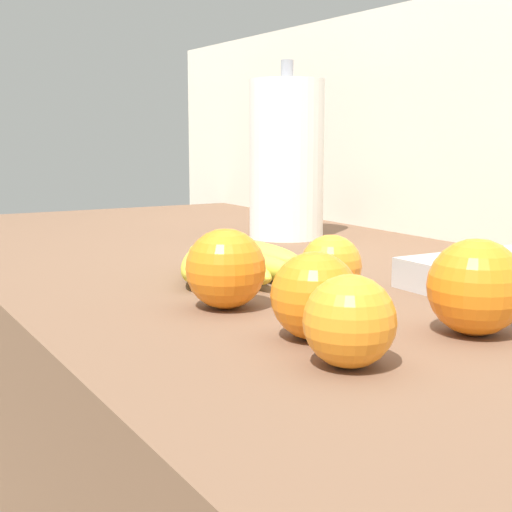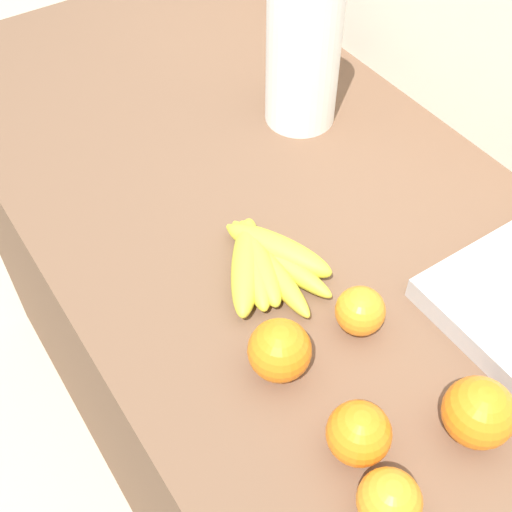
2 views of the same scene
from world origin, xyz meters
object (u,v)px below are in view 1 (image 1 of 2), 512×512
object	(u,v)px
banana_bunch	(224,261)
orange_far_right	(315,296)
orange_back_left	(350,321)
orange_front	(226,269)
orange_back_right	(331,265)
paper_towel_roll	(287,159)
orange_right	(476,287)

from	to	relation	value
banana_bunch	orange_far_right	bearing A→B (deg)	-12.44
banana_bunch	orange_back_left	world-z (taller)	orange_back_left
orange_front	orange_back_left	bearing A→B (deg)	-2.45
orange_back_right	paper_towel_roll	xyz separation A→B (m)	(-0.41, 0.20, 0.10)
orange_back_right	orange_far_right	bearing A→B (deg)	-40.19
orange_far_right	orange_back_left	xyz separation A→B (m)	(0.08, -0.02, -0.00)
orange_front	orange_back_right	size ratio (longest dim) A/B	1.21
orange_front	paper_towel_roll	distance (m)	0.53
orange_right	orange_back_right	xyz separation A→B (m)	(-0.19, -0.02, -0.01)
orange_far_right	orange_right	distance (m)	0.14
banana_bunch	orange_back_right	xyz separation A→B (m)	(0.15, 0.05, 0.01)
orange_front	orange_back_right	world-z (taller)	orange_front
orange_front	orange_far_right	bearing A→B (deg)	4.98
orange_front	orange_far_right	distance (m)	0.14
orange_far_right	orange_back_right	world-z (taller)	orange_far_right
orange_right	paper_towel_roll	distance (m)	0.63
orange_far_right	banana_bunch	bearing A→B (deg)	167.56
orange_right	orange_back_right	size ratio (longest dim) A/B	1.27
orange_back_left	orange_front	bearing A→B (deg)	177.55
orange_back_left	orange_back_right	xyz separation A→B (m)	(-0.21, 0.13, -0.00)
orange_back_left	orange_back_right	bearing A→B (deg)	147.47
banana_bunch	paper_towel_roll	bearing A→B (deg)	135.75
orange_front	paper_towel_roll	bearing A→B (deg)	141.05
banana_bunch	orange_far_right	size ratio (longest dim) A/B	2.75
orange_far_right	orange_back_right	distance (m)	0.17
paper_towel_roll	orange_front	bearing A→B (deg)	-38.95
orange_far_right	paper_towel_roll	world-z (taller)	paper_towel_roll
orange_back_right	banana_bunch	bearing A→B (deg)	-161.52
orange_front	orange_back_right	distance (m)	0.12
orange_back_right	orange_front	bearing A→B (deg)	-92.15
banana_bunch	orange_back_right	bearing A→B (deg)	18.48
orange_right	orange_back_left	distance (m)	0.15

